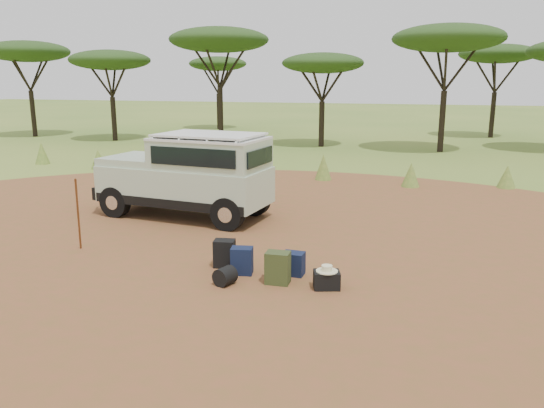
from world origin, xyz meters
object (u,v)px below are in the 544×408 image
(walking_staff, at_px, (78,215))
(backpack_olive, at_px, (278,268))
(duffel_navy, at_px, (293,264))
(hard_case, at_px, (327,280))
(backpack_black, at_px, (224,254))
(safari_vehicle, at_px, (189,177))
(backpack_navy, at_px, (242,261))

(walking_staff, height_order, backpack_olive, walking_staff)
(duffel_navy, bearing_deg, backpack_olive, -105.92)
(hard_case, bearing_deg, walking_staff, 157.47)
(backpack_black, relative_size, hard_case, 1.21)
(backpack_black, distance_m, hard_case, 2.11)
(backpack_olive, distance_m, hard_case, 0.86)
(safari_vehicle, xyz_separation_m, walking_staff, (-0.88, -3.32, -0.24))
(backpack_olive, relative_size, hard_case, 1.31)
(backpack_navy, xyz_separation_m, hard_case, (1.60, -0.24, -0.10))
(walking_staff, xyz_separation_m, hard_case, (5.16, -0.43, -0.65))
(backpack_navy, bearing_deg, safari_vehicle, 116.34)
(backpack_olive, bearing_deg, backpack_navy, 158.78)
(backpack_navy, distance_m, hard_case, 1.62)
(safari_vehicle, height_order, hard_case, safari_vehicle)
(backpack_olive, height_order, hard_case, backpack_olive)
(safari_vehicle, height_order, backpack_navy, safari_vehicle)
(walking_staff, relative_size, backpack_navy, 3.36)
(walking_staff, height_order, hard_case, walking_staff)
(backpack_olive, bearing_deg, hard_case, -1.66)
(safari_vehicle, xyz_separation_m, backpack_navy, (2.68, -3.51, -0.79))
(backpack_black, xyz_separation_m, duffel_navy, (1.35, -0.04, -0.05))
(backpack_navy, height_order, backpack_olive, backpack_olive)
(backpack_navy, bearing_deg, walking_staff, 165.97)
(backpack_black, relative_size, duffel_navy, 1.23)
(duffel_navy, bearing_deg, hard_case, -30.95)
(safari_vehicle, distance_m, duffel_navy, 4.94)
(walking_staff, distance_m, duffel_navy, 4.50)
(backpack_black, relative_size, backpack_navy, 1.05)
(walking_staff, bearing_deg, hard_case, -43.10)
(safari_vehicle, relative_size, backpack_navy, 9.17)
(duffel_navy, bearing_deg, walking_staff, -177.15)
(backpack_black, height_order, hard_case, backpack_black)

